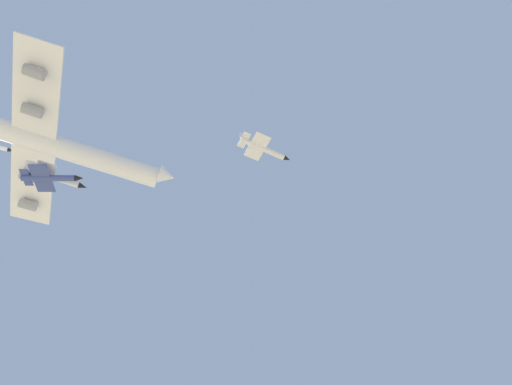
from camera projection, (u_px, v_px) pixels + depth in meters
name	position (u px, v px, depth m)	size (l,w,h in m)	color
carrier_jet	(38.00, 141.00, 118.68)	(57.32, 69.48, 19.15)	white
chase_jet_left_wing	(49.00, 178.00, 99.70)	(8.78, 15.32, 4.00)	#38478C
chase_jet_right_wing	(263.00, 148.00, 110.12)	(11.85, 13.67, 4.00)	silver
chase_jet_trailing	(52.00, 177.00, 101.99)	(11.38, 13.98, 4.00)	silver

